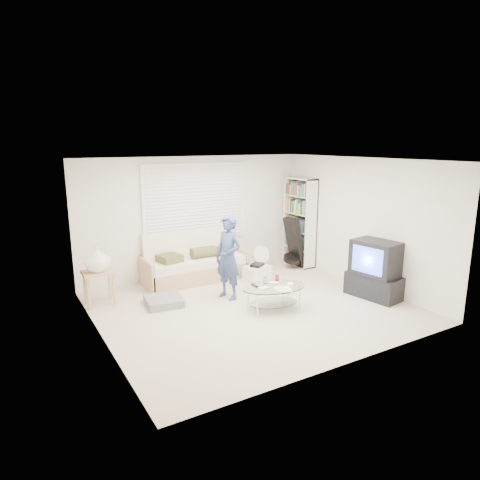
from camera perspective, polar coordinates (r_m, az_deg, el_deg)
ground at (r=7.47m, az=1.59°, el=-8.95°), size 5.00×5.00×0.00m
room_shell at (r=7.42m, az=-0.29°, el=4.01°), size 5.02×4.52×2.51m
window_blinds at (r=8.95m, az=-5.84°, el=4.98°), size 2.32×0.08×1.62m
futon_sofa at (r=8.82m, az=-6.14°, el=-3.22°), size 2.10×0.85×1.02m
grey_floor_pillow at (r=7.66m, az=-10.11°, el=-8.02°), size 0.67×0.67×0.14m
side_table at (r=7.74m, az=-18.48°, el=-2.72°), size 0.53×0.43×1.05m
bookshelf at (r=9.81m, az=7.93°, el=2.37°), size 0.32×0.84×2.00m
guitar_case at (r=9.64m, az=7.22°, el=-0.80°), size 0.45×0.42×1.13m
floor_fan at (r=9.13m, az=2.68°, el=-2.41°), size 0.38×0.25×0.63m
storage_bin at (r=8.78m, az=2.29°, el=-4.40°), size 0.55×0.42×0.36m
tv_unit at (r=8.15m, az=17.55°, el=-3.85°), size 0.66×1.04×1.06m
coffee_table at (r=7.29m, az=4.55°, el=-6.76°), size 1.22×0.89×0.53m
standing_person at (r=7.65m, az=-1.57°, el=-2.34°), size 0.52×0.65×1.53m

